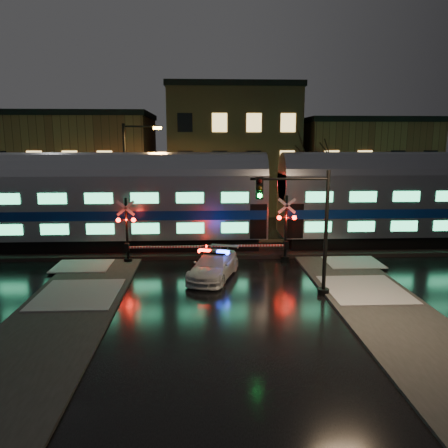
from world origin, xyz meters
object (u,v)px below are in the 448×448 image
(crossing_signal_right, at_px, (280,235))
(traffic_light, at_px, (306,230))
(crossing_signal_left, at_px, (133,237))
(police_car, at_px, (214,266))
(streetlight, at_px, (129,173))

(crossing_signal_right, xyz_separation_m, traffic_light, (0.17, -5.59, 1.41))
(crossing_signal_left, bearing_deg, crossing_signal_right, 0.01)
(police_car, relative_size, crossing_signal_right, 0.89)
(police_car, xyz_separation_m, crossing_signal_right, (3.84, 2.86, 0.92))
(crossing_signal_left, distance_m, streetlight, 7.47)
(police_car, xyz_separation_m, streetlight, (-5.63, 9.56, 3.97))
(crossing_signal_right, distance_m, traffic_light, 5.77)
(traffic_light, distance_m, streetlight, 15.70)
(crossing_signal_left, distance_m, traffic_light, 10.22)
(police_car, relative_size, crossing_signal_left, 0.91)
(police_car, distance_m, crossing_signal_right, 4.87)
(crossing_signal_left, height_order, traffic_light, traffic_light)
(crossing_signal_right, bearing_deg, traffic_light, -88.27)
(crossing_signal_right, distance_m, crossing_signal_left, 8.27)
(crossing_signal_right, xyz_separation_m, crossing_signal_left, (-8.27, -0.00, -0.04))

